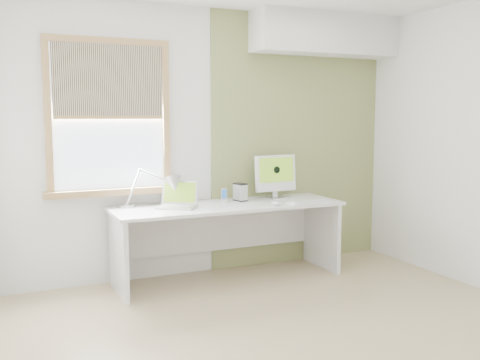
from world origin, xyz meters
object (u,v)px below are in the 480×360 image
desk_lamp (165,187)px  imac (275,174)px  external_drive (240,192)px  desk (226,223)px  laptop (178,201)px

desk_lamp → imac: 1.18m
desk_lamp → external_drive: desk_lamp is taller
desk → desk_lamp: desk_lamp is taller
laptop → external_drive: 0.68m
laptop → imac: bearing=5.9°
desk → imac: 0.74m
desk → desk_lamp: 0.70m
laptop → external_drive: bearing=8.0°
external_drive → imac: size_ratio=0.39×
desk → imac: (0.59, 0.10, 0.44)m
imac → desk: bearing=-170.6°
desk_lamp → external_drive: (0.78, 0.04, -0.10)m
external_drive → imac: bearing=2.4°
desk → laptop: bearing=-178.4°
desk_lamp → imac: size_ratio=1.30×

